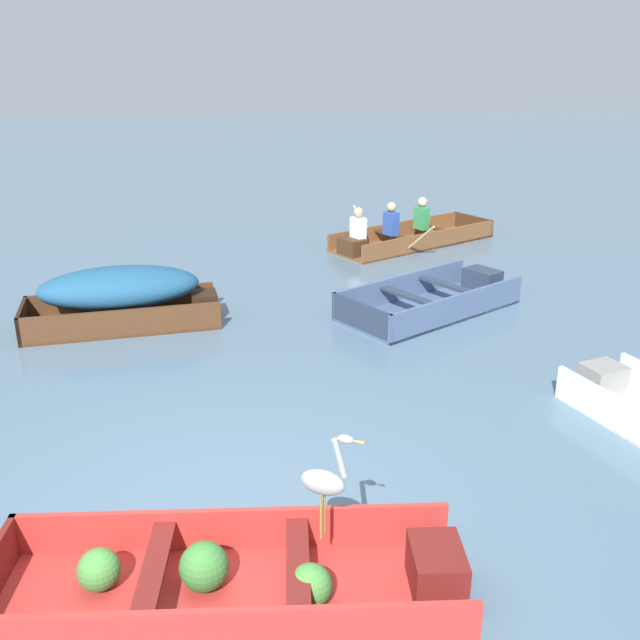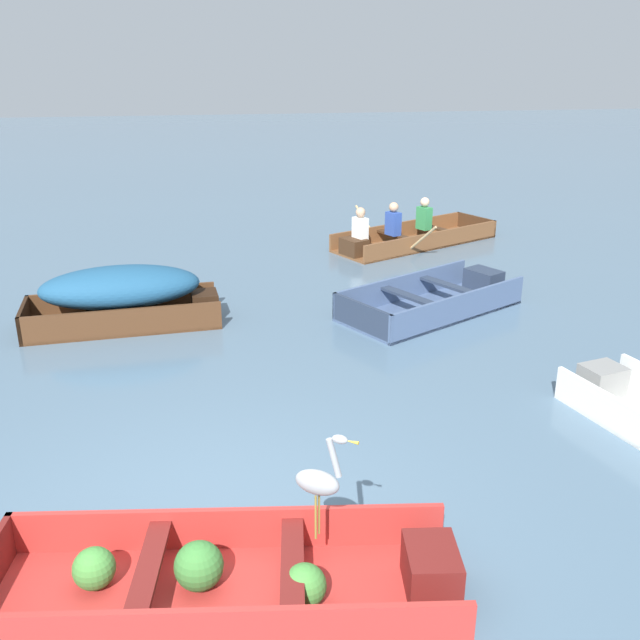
% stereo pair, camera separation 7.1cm
% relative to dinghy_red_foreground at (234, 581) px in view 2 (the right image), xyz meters
% --- Properties ---
extents(ground_plane, '(80.00, 80.00, 0.00)m').
position_rel_dinghy_red_foreground_xyz_m(ground_plane, '(-0.14, 0.63, -0.14)').
color(ground_plane, slate).
extents(dinghy_red_foreground, '(3.38, 1.50, 0.39)m').
position_rel_dinghy_red_foreground_xyz_m(dinghy_red_foreground, '(0.00, 0.00, 0.00)').
color(dinghy_red_foreground, '#AD2D28').
rests_on(dinghy_red_foreground, ground).
extents(skiff_dark_varnish_near_moored, '(2.68, 1.14, 0.85)m').
position_rel_dinghy_red_foreground_xyz_m(skiff_dark_varnish_near_moored, '(-1.18, 5.56, 0.33)').
color(skiff_dark_varnish_near_moored, '#4C2D19').
rests_on(skiff_dark_varnish_near_moored, ground).
extents(skiff_slate_blue_outer_moored, '(2.95, 2.34, 0.42)m').
position_rel_dinghy_red_foreground_xyz_m(skiff_slate_blue_outer_moored, '(3.29, 5.44, 0.01)').
color(skiff_slate_blue_outer_moored, '#475B7F').
rests_on(skiff_slate_blue_outer_moored, ground).
extents(rowboat_wooden_brown_with_crew, '(3.57, 2.55, 0.91)m').
position_rel_dinghy_red_foreground_xyz_m(rowboat_wooden_brown_with_crew, '(3.88, 9.05, 0.06)').
color(rowboat_wooden_brown_with_crew, brown).
rests_on(rowboat_wooden_brown_with_crew, ground).
extents(heron_on_dinghy, '(0.43, 0.31, 0.84)m').
position_rel_dinghy_red_foreground_xyz_m(heron_on_dinghy, '(0.61, 0.06, 0.71)').
color(heron_on_dinghy, olive).
rests_on(heron_on_dinghy, dinghy_red_foreground).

